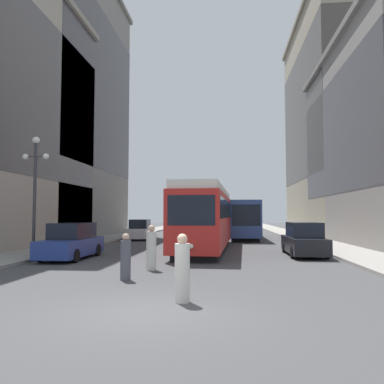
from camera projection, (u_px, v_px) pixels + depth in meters
The scene contains 14 objects.
ground_plane at pixel (145, 312), 8.49m from camera, with size 200.00×200.00×0.00m, color #424244.
sidewalk_left at pixel (146, 231), 49.08m from camera, with size 3.10×120.00×0.15m, color gray.
sidewalk_right at pixel (283, 232), 47.37m from camera, with size 3.10×120.00×0.15m, color gray.
streetcar at pixel (207, 217), 23.89m from camera, with size 3.22×14.31×3.89m.
transit_bus at pixel (243, 218), 36.00m from camera, with size 2.61×13.02×3.45m.
parked_car_left_near at pixel (72, 242), 18.92m from camera, with size 1.89×4.74×1.82m.
parked_car_left_mid at pixel (140, 230), 33.54m from camera, with size 2.07×4.41×1.82m.
parked_car_right_far at pixel (304, 240), 20.30m from camera, with size 1.93×4.89×1.82m.
pedestrian_crossing_near at pixel (126, 258), 12.72m from camera, with size 0.36×0.36×1.59m.
pedestrian_crossing_far at pixel (182, 270), 9.51m from camera, with size 0.39×0.39×1.74m.
pedestrian_on_sidewalk at pixel (151, 249), 15.01m from camera, with size 0.41×0.41×1.81m.
lamp_post_left_near at pixel (35, 178), 19.02m from camera, with size 1.41×0.36×6.12m.
building_left_corner at pixel (32, 100), 37.92m from camera, with size 15.67×19.58×27.13m.
building_right_midblock at pixel (354, 120), 43.27m from camera, with size 13.09×22.04×25.75m.
Camera 1 is at (1.91, -8.50, 2.23)m, focal length 34.70 mm.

